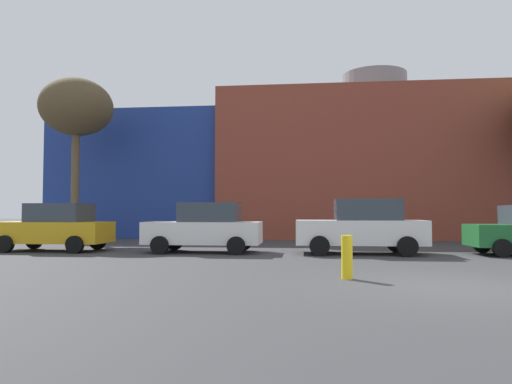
{
  "coord_description": "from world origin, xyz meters",
  "views": [
    {
      "loc": [
        -2.73,
        -9.16,
        1.4
      ],
      "look_at": [
        -4.85,
        10.73,
        2.32
      ],
      "focal_mm": 32.25,
      "sensor_mm": 36.0,
      "label": 1
    }
  ],
  "objects": [
    {
      "name": "building_backdrop",
      "position": [
        1.69,
        20.25,
        3.92
      ],
      "size": [
        38.12,
        11.26,
        10.15
      ],
      "color": "brown",
      "rests_on": "ground_plane"
    },
    {
      "name": "ground_plane",
      "position": [
        0.0,
        0.0,
        0.0
      ],
      "size": [
        200.0,
        200.0,
        0.0
      ],
      "primitive_type": "plane",
      "color": "#38383A"
    },
    {
      "name": "parked_car_1",
      "position": [
        -6.27,
        6.99,
        0.88
      ],
      "size": [
        4.09,
        2.01,
        1.77
      ],
      "rotation": [
        0.0,
        0.0,
        3.14
      ],
      "color": "white",
      "rests_on": "ground_plane"
    },
    {
      "name": "bare_tree_1",
      "position": [
        -13.92,
        12.2,
        6.54
      ],
      "size": [
        3.52,
        3.52,
        8.04
      ],
      "color": "brown",
      "rests_on": "ground_plane"
    },
    {
      "name": "parked_car_2",
      "position": [
        -0.79,
        6.99,
        0.93
      ],
      "size": [
        4.34,
        2.13,
        1.88
      ],
      "rotation": [
        0.0,
        0.0,
        3.14
      ],
      "color": "white",
      "rests_on": "ground_plane"
    },
    {
      "name": "bollard_yellow_0",
      "position": [
        -1.84,
        0.83,
        0.46
      ],
      "size": [
        0.24,
        0.24,
        0.93
      ],
      "primitive_type": "cylinder",
      "color": "yellow",
      "rests_on": "ground_plane"
    },
    {
      "name": "parked_car_0",
      "position": [
        -11.92,
        6.99,
        0.87
      ],
      "size": [
        4.05,
        1.99,
        1.75
      ],
      "rotation": [
        0.0,
        0.0,
        3.14
      ],
      "color": "gold",
      "rests_on": "ground_plane"
    }
  ]
}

